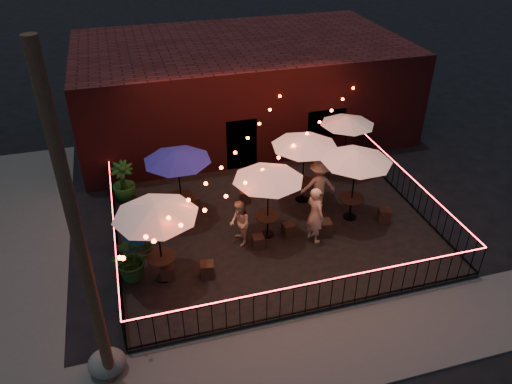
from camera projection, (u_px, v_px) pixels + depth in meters
ground at (292, 267)px, 15.05m from camera, size 110.00×110.00×0.00m
patio at (273, 227)px, 16.63m from camera, size 10.00×8.00×0.15m
sidewalk at (336, 349)px, 12.40m from camera, size 18.00×2.50×0.05m
brick_building at (241, 86)px, 22.30m from camera, size 14.00×8.00×4.00m
utility_pole at (80, 246)px, 9.54m from camera, size 0.26×0.26×8.00m
fence_front at (319, 296)px, 13.07m from camera, size 10.00×0.04×1.04m
fence_left at (116, 238)px, 15.15m from camera, size 0.04×8.00×1.04m
fence_right at (409, 190)px, 17.47m from camera, size 0.04×8.00×1.04m
festoon_lights at (245, 172)px, 14.84m from camera, size 10.02×8.72×1.32m
cafe_table_0 at (155, 211)px, 13.15m from camera, size 2.49×2.49×2.57m
cafe_table_1 at (177, 157)px, 15.92m from camera, size 2.89×2.89×2.45m
cafe_table_2 at (268, 176)px, 14.95m from camera, size 2.30×2.30×2.43m
cafe_table_3 at (305, 142)px, 16.64m from camera, size 2.78×2.78×2.52m
cafe_table_4 at (357, 157)px, 15.72m from camera, size 2.95×2.95×2.54m
cafe_table_5 at (348, 121)px, 18.63m from camera, size 2.38×2.38×2.26m
bistro_chair_0 at (168, 272)px, 14.30m from camera, size 0.43×0.43×0.44m
bistro_chair_1 at (207, 270)px, 14.38m from camera, size 0.44×0.44×0.45m
bistro_chair_2 at (150, 211)px, 16.92m from camera, size 0.45×0.45×0.43m
bistro_chair_3 at (194, 203)px, 17.33m from camera, size 0.43×0.43×0.41m
bistro_chair_4 at (258, 242)px, 15.50m from camera, size 0.36×0.36×0.41m
bistro_chair_5 at (288, 229)px, 16.03m from camera, size 0.39×0.39×0.42m
bistro_chair_6 at (245, 196)px, 17.67m from camera, size 0.41×0.41×0.42m
bistro_chair_7 at (278, 189)px, 18.13m from camera, size 0.42×0.42×0.41m
bistro_chair_8 at (324, 228)px, 16.03m from camera, size 0.48×0.48×0.51m
bistro_chair_9 at (384, 215)px, 16.67m from camera, size 0.49×0.49×0.47m
bistro_chair_10 at (323, 175)px, 18.91m from camera, size 0.37×0.37×0.43m
bistro_chair_11 at (357, 172)px, 19.09m from camera, size 0.49×0.49×0.45m
patron_a at (315, 215)px, 15.42m from camera, size 0.65×0.81×1.92m
patron_b at (240, 223)px, 15.38m from camera, size 0.60×0.76×1.52m
patron_c at (319, 185)px, 16.95m from camera, size 1.28×0.85×1.85m
potted_shrub_a at (132, 258)px, 14.09m from camera, size 1.45×1.33×1.37m
potted_shrub_b at (137, 229)px, 15.35m from camera, size 0.75×0.63×1.27m
potted_shrub_c at (123, 182)px, 17.49m from camera, size 0.92×0.92×1.47m
cooler at (133, 237)px, 15.39m from camera, size 0.68×0.57×0.76m
boulder at (107, 363)px, 11.66m from camera, size 1.03×0.92×0.70m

